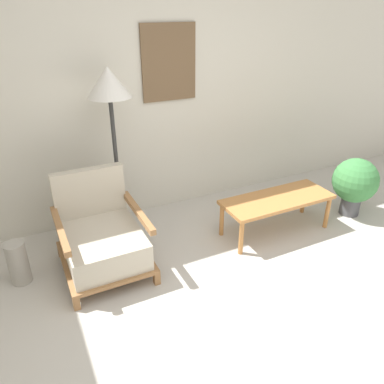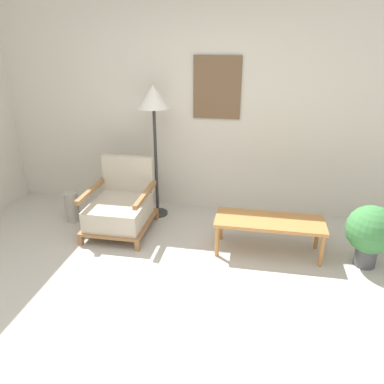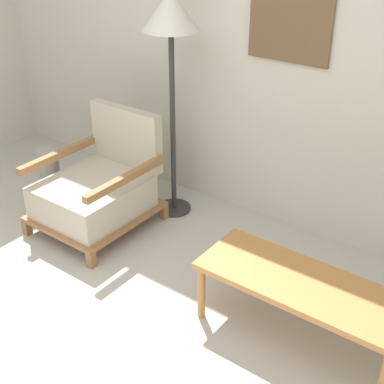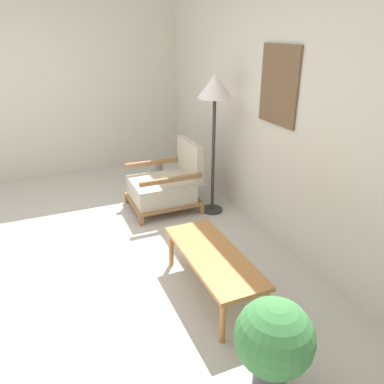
{
  "view_description": "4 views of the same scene",
  "coord_description": "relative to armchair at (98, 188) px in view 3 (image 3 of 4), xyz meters",
  "views": [
    {
      "loc": [
        -1.27,
        -1.24,
        2.07
      ],
      "look_at": [
        0.05,
        1.46,
        0.55
      ],
      "focal_mm": 35.0,
      "sensor_mm": 36.0,
      "label": 1
    },
    {
      "loc": [
        0.73,
        -2.22,
        2.13
      ],
      "look_at": [
        0.05,
        1.46,
        0.55
      ],
      "focal_mm": 35.0,
      "sensor_mm": 36.0,
      "label": 2
    },
    {
      "loc": [
        1.73,
        -0.81,
        2.12
      ],
      "look_at": [
        0.05,
        1.46,
        0.55
      ],
      "focal_mm": 50.0,
      "sensor_mm": 36.0,
      "label": 3
    },
    {
      "loc": [
        3.17,
        0.12,
        2.04
      ],
      "look_at": [
        0.05,
        1.46,
        0.55
      ],
      "focal_mm": 35.0,
      "sensor_mm": 36.0,
      "label": 4
    }
  ],
  "objects": [
    {
      "name": "wall_back",
      "position": [
        0.79,
        0.84,
        1.06
      ],
      "size": [
        8.0,
        0.09,
        2.7
      ],
      "color": "beige",
      "rests_on": "ground_plane"
    },
    {
      "name": "armchair",
      "position": [
        0.0,
        0.0,
        0.0
      ],
      "size": [
        0.7,
        0.8,
        0.81
      ],
      "color": "olive",
      "rests_on": "ground_plane"
    },
    {
      "name": "floor_lamp",
      "position": [
        0.3,
        0.48,
        1.09
      ],
      "size": [
        0.38,
        0.38,
        1.61
      ],
      "color": "#2D2D2D",
      "rests_on": "ground_plane"
    },
    {
      "name": "coffee_table",
      "position": [
        1.68,
        -0.19,
        0.04
      ],
      "size": [
        1.11,
        0.43,
        0.38
      ],
      "color": "#B2753D",
      "rests_on": "ground_plane"
    },
    {
      "name": "vase",
      "position": [
        -0.67,
        0.11,
        -0.11
      ],
      "size": [
        0.16,
        0.16,
        0.37
      ],
      "primitive_type": "cylinder",
      "color": "#9E998E",
      "rests_on": "ground_plane"
    }
  ]
}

